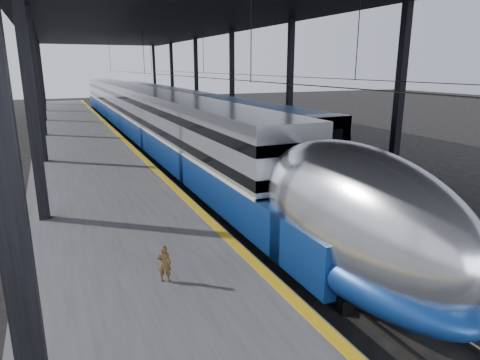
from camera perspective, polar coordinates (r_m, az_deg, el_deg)
ground at (r=13.13m, az=2.72°, el=-12.58°), size 160.00×160.00×0.00m
platform at (r=30.95m, az=-20.21°, el=3.69°), size 6.00×80.00×1.00m
yellow_strip at (r=31.14m, az=-15.15°, el=5.10°), size 0.30×80.00×0.01m
rails at (r=32.47m, az=-5.94°, el=4.27°), size 6.52×80.00×0.16m
canopy at (r=31.37m, az=-11.22°, el=20.28°), size 18.00×75.00×9.47m
tgv_train at (r=37.32m, az=-12.60°, el=8.35°), size 2.97×65.20×4.26m
second_train at (r=46.24m, az=-8.47°, el=9.63°), size 2.70×56.05×3.72m
child at (r=10.65m, az=-10.07°, el=-10.90°), size 0.39×0.31×0.93m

